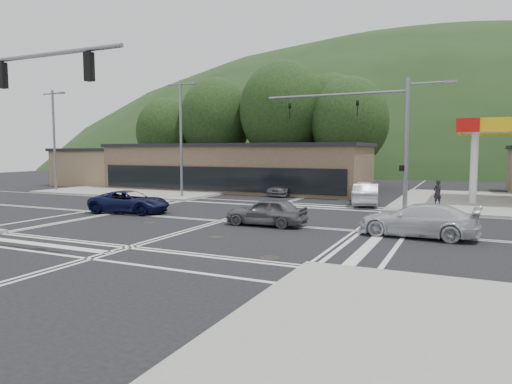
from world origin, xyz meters
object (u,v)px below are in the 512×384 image
at_px(car_queue_b, 364,190).
at_px(pedestrian, 437,193).
at_px(car_queue_a, 366,195).
at_px(car_silver_east, 418,220).
at_px(car_blue_west, 130,202).
at_px(car_grey_center, 266,212).
at_px(car_northbound, 285,188).

distance_m(car_queue_b, pedestrian, 6.28).
distance_m(car_queue_a, pedestrian, 4.47).
relative_size(car_silver_east, pedestrian, 2.98).
relative_size(car_blue_west, car_grey_center, 1.18).
relative_size(car_grey_center, car_queue_b, 0.95).
distance_m(car_queue_b, car_northbound, 6.48).
relative_size(car_grey_center, car_silver_east, 0.81).
height_order(car_queue_b, car_northbound, car_queue_b).
relative_size(car_queue_a, pedestrian, 2.75).
distance_m(car_grey_center, car_northbound, 15.25).
bearing_deg(car_blue_west, car_silver_east, -100.45).
height_order(car_blue_west, car_silver_east, car_silver_east).
distance_m(car_northbound, pedestrian, 12.34).
height_order(car_queue_a, car_queue_b, car_queue_a).
bearing_deg(pedestrian, car_queue_b, -75.82).
distance_m(car_silver_east, car_northbound, 18.62).
height_order(car_grey_center, car_northbound, car_grey_center).
distance_m(car_blue_west, car_northbound, 14.44).
bearing_deg(car_blue_west, car_queue_a, -59.28).
relative_size(car_queue_a, car_queue_b, 1.08).
bearing_deg(car_silver_east, car_northbound, -137.12).
height_order(car_blue_west, car_northbound, car_blue_west).
height_order(car_queue_a, car_northbound, car_queue_a).
relative_size(car_blue_west, car_northbound, 1.07).
xyz_separation_m(car_northbound, pedestrian, (11.82, -3.51, 0.33)).
bearing_deg(car_northbound, car_queue_a, -29.25).
bearing_deg(car_grey_center, car_blue_west, -96.05).
distance_m(car_blue_west, pedestrian, 19.24).
xyz_separation_m(car_blue_west, pedestrian, (16.31, 10.21, 0.32)).
bearing_deg(car_silver_east, car_queue_a, -153.44).
height_order(car_grey_center, car_queue_b, car_queue_b).
distance_m(car_grey_center, car_queue_b, 14.42).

